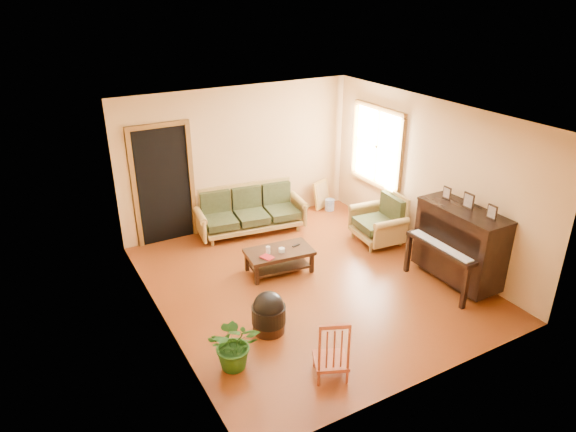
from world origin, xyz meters
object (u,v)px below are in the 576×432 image
potted_plant (235,343)px  ceramic_crock (330,205)px  sofa (251,211)px  piano (459,246)px  red_chair (331,346)px  footstool (269,317)px  armchair (378,219)px  coffee_table (279,261)px

potted_plant → ceramic_crock: bearing=43.2°
sofa → potted_plant: bearing=-110.6°
piano → red_chair: size_ratio=1.67×
footstool → potted_plant: bearing=-147.4°
footstool → red_chair: red_chair is taller
armchair → piano: (0.22, -1.66, 0.17)m
footstool → ceramic_crock: (2.90, 2.93, -0.10)m
sofa → ceramic_crock: bearing=11.6°
armchair → ceramic_crock: size_ratio=3.79×
sofa → red_chair: 4.00m
coffee_table → footstool: bearing=-123.5°
armchair → sofa: bearing=146.6°
armchair → potted_plant: 3.96m
armchair → red_chair: bearing=-131.0°
piano → footstool: piano is taller
sofa → armchair: (1.77, -1.45, 0.02)m
sofa → ceramic_crock: sofa is taller
armchair → piano: 1.68m
coffee_table → potted_plant: size_ratio=1.54×
potted_plant → red_chair: bearing=-36.6°
red_chair → ceramic_crock: 4.84m
potted_plant → armchair: bearing=26.9°
piano → potted_plant: (-3.75, -0.13, -0.27)m
sofa → ceramic_crock: (1.81, 0.12, -0.30)m
sofa → red_chair: bearing=-94.3°
ceramic_crock → piano: bearing=-86.8°
potted_plant → piano: bearing=2.0°
piano → footstool: (-3.08, 0.29, -0.39)m
sofa → footstool: sofa is taller
armchair → piano: piano is taller
armchair → potted_plant: armchair is taller
red_chair → coffee_table: bearing=99.0°
sofa → piano: piano is taller
coffee_table → potted_plant: bearing=-131.5°
armchair → coffee_table: bearing=-172.0°
armchair → ceramic_crock: bearing=94.4°
ceramic_crock → potted_plant: size_ratio=0.34×
coffee_table → piano: 2.77m
footstool → sofa: bearing=68.8°
red_chair → potted_plant: (-0.91, 0.68, -0.07)m
ceramic_crock → potted_plant: potted_plant is taller
coffee_table → ceramic_crock: coffee_table is taller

